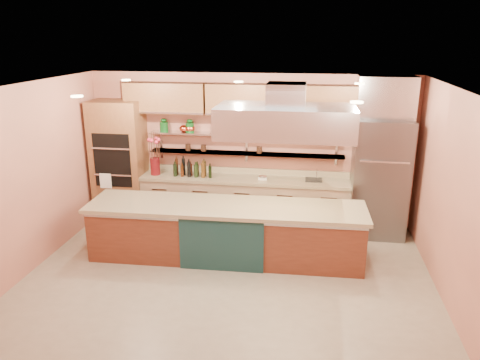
% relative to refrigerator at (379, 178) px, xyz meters
% --- Properties ---
extents(floor, '(6.00, 5.00, 0.02)m').
position_rel_refrigerator_xyz_m(floor, '(-2.35, -2.14, -1.06)').
color(floor, gray).
rests_on(floor, ground).
extents(ceiling, '(6.00, 5.00, 0.02)m').
position_rel_refrigerator_xyz_m(ceiling, '(-2.35, -2.14, 1.75)').
color(ceiling, black).
rests_on(ceiling, wall_back).
extents(wall_back, '(6.00, 0.04, 2.80)m').
position_rel_refrigerator_xyz_m(wall_back, '(-2.35, 0.36, 0.35)').
color(wall_back, '#C0735A').
rests_on(wall_back, floor).
extents(wall_front, '(6.00, 0.04, 2.80)m').
position_rel_refrigerator_xyz_m(wall_front, '(-2.35, -4.64, 0.35)').
color(wall_front, '#C0735A').
rests_on(wall_front, floor).
extents(wall_left, '(0.04, 5.00, 2.80)m').
position_rel_refrigerator_xyz_m(wall_left, '(-5.35, -2.14, 0.35)').
color(wall_left, '#C0735A').
rests_on(wall_left, floor).
extents(wall_right, '(0.04, 5.00, 2.80)m').
position_rel_refrigerator_xyz_m(wall_right, '(0.65, -2.14, 0.35)').
color(wall_right, '#C0735A').
rests_on(wall_right, floor).
extents(oven_stack, '(0.95, 0.64, 2.30)m').
position_rel_refrigerator_xyz_m(oven_stack, '(-4.80, 0.04, 0.10)').
color(oven_stack, brown).
rests_on(oven_stack, floor).
extents(refrigerator, '(0.95, 0.72, 2.10)m').
position_rel_refrigerator_xyz_m(refrigerator, '(0.00, 0.00, 0.00)').
color(refrigerator, slate).
rests_on(refrigerator, floor).
extents(back_counter, '(3.84, 0.64, 0.93)m').
position_rel_refrigerator_xyz_m(back_counter, '(-2.40, 0.06, -0.58)').
color(back_counter, '#9F7E5F').
rests_on(back_counter, floor).
extents(wall_shelf_lower, '(3.60, 0.26, 0.03)m').
position_rel_refrigerator_xyz_m(wall_shelf_lower, '(-2.40, 0.23, 0.30)').
color(wall_shelf_lower, silver).
rests_on(wall_shelf_lower, wall_back).
extents(wall_shelf_upper, '(3.60, 0.26, 0.03)m').
position_rel_refrigerator_xyz_m(wall_shelf_upper, '(-2.40, 0.23, 0.65)').
color(wall_shelf_upper, silver).
rests_on(wall_shelf_upper, wall_back).
extents(upper_cabinets, '(4.60, 0.36, 0.55)m').
position_rel_refrigerator_xyz_m(upper_cabinets, '(-2.35, 0.18, 1.30)').
color(upper_cabinets, brown).
rests_on(upper_cabinets, wall_back).
extents(range_hood, '(2.00, 1.00, 0.45)m').
position_rel_refrigerator_xyz_m(range_hood, '(-1.59, -1.32, 1.20)').
color(range_hood, silver).
rests_on(range_hood, ceiling).
extents(ceiling_downlights, '(4.00, 2.80, 0.02)m').
position_rel_refrigerator_xyz_m(ceiling_downlights, '(-2.35, -1.94, 1.72)').
color(ceiling_downlights, '#FFE5A5').
rests_on(ceiling_downlights, ceiling).
extents(island, '(4.31, 1.04, 0.89)m').
position_rel_refrigerator_xyz_m(island, '(-2.49, -1.32, -0.60)').
color(island, brown).
rests_on(island, floor).
extents(flower_vase, '(0.22, 0.22, 0.32)m').
position_rel_refrigerator_xyz_m(flower_vase, '(-4.09, 0.01, 0.04)').
color(flower_vase, '#5D0E12').
rests_on(flower_vase, back_counter).
extents(oil_bottle_cluster, '(0.81, 0.50, 0.25)m').
position_rel_refrigerator_xyz_m(oil_bottle_cluster, '(-3.36, 0.01, 0.01)').
color(oil_bottle_cluster, black).
rests_on(oil_bottle_cluster, back_counter).
extents(kitchen_scale, '(0.19, 0.16, 0.09)m').
position_rel_refrigerator_xyz_m(kitchen_scale, '(-2.06, 0.01, -0.08)').
color(kitchen_scale, white).
rests_on(kitchen_scale, back_counter).
extents(bar_faucet, '(0.04, 0.04, 0.21)m').
position_rel_refrigerator_xyz_m(bar_faucet, '(-1.09, 0.11, -0.01)').
color(bar_faucet, silver).
rests_on(bar_faucet, back_counter).
extents(copper_kettle, '(0.20, 0.20, 0.13)m').
position_rel_refrigerator_xyz_m(copper_kettle, '(-3.57, 0.23, 0.73)').
color(copper_kettle, '#B8442A').
rests_on(copper_kettle, wall_shelf_upper).
extents(green_canister, '(0.17, 0.17, 0.19)m').
position_rel_refrigerator_xyz_m(green_canister, '(-2.68, 0.23, 0.76)').
color(green_canister, '#0E4414').
rests_on(green_canister, wall_shelf_upper).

